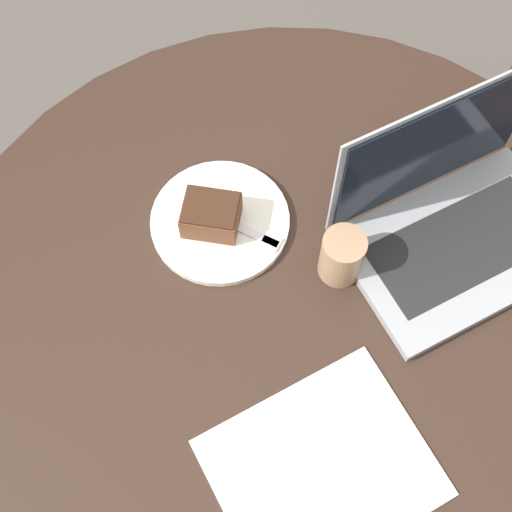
{
  "coord_description": "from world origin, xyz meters",
  "views": [
    {
      "loc": [
        -0.28,
        -0.26,
        1.7
      ],
      "look_at": [
        -0.0,
        0.09,
        0.76
      ],
      "focal_mm": 50.0,
      "sensor_mm": 36.0,
      "label": 1
    }
  ],
  "objects": [
    {
      "name": "ground_plane",
      "position": [
        0.0,
        0.0,
        0.0
      ],
      "size": [
        12.0,
        12.0,
        0.0
      ],
      "primitive_type": "plane",
      "color": "#4C4742"
    },
    {
      "name": "plate",
      "position": [
        -0.0,
        0.19,
        0.73
      ],
      "size": [
        0.22,
        0.22,
        0.01
      ],
      "color": "silver",
      "rests_on": "dining_table"
    },
    {
      "name": "dining_table",
      "position": [
        0.0,
        0.0,
        0.61
      ],
      "size": [
        1.11,
        1.11,
        0.72
      ],
      "color": "black",
      "rests_on": "ground_plane"
    },
    {
      "name": "laptop",
      "position": [
        0.27,
        -0.04,
        0.76
      ],
      "size": [
        0.37,
        0.29,
        0.24
      ],
      "rotation": [
        0.0,
        0.0,
        9.25
      ],
      "color": "gray",
      "rests_on": "dining_table"
    },
    {
      "name": "coffee_glass",
      "position": [
        0.1,
        0.02,
        0.77
      ],
      "size": [
        0.06,
        0.06,
        0.09
      ],
      "color": "#997556",
      "rests_on": "dining_table"
    },
    {
      "name": "fork",
      "position": [
        0.02,
        0.16,
        0.74
      ],
      "size": [
        0.09,
        0.16,
        0.0
      ],
      "rotation": [
        0.0,
        0.0,
        5.15
      ],
      "color": "silver",
      "rests_on": "plate"
    },
    {
      "name": "cake_slice",
      "position": [
        -0.01,
        0.19,
        0.76
      ],
      "size": [
        0.11,
        0.11,
        0.05
      ],
      "rotation": [
        0.0,
        0.0,
        2.32
      ],
      "color": "brown",
      "rests_on": "plate"
    },
    {
      "name": "paper_document",
      "position": [
        -0.11,
        -0.19,
        0.72
      ],
      "size": [
        0.31,
        0.27,
        0.0
      ],
      "rotation": [
        0.0,
        0.0,
        -0.16
      ],
      "color": "white",
      "rests_on": "dining_table"
    }
  ]
}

